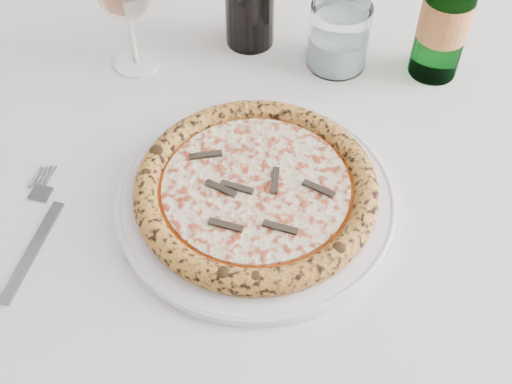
% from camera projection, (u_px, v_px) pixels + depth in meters
% --- Properties ---
extents(dining_table, '(1.57, 1.03, 0.76)m').
position_uv_depth(dining_table, '(248.00, 185.00, 0.90)').
color(dining_table, brown).
rests_on(dining_table, floor).
extents(plate, '(0.34, 0.34, 0.02)m').
position_uv_depth(plate, '(256.00, 198.00, 0.77)').
color(plate, white).
rests_on(plate, dining_table).
extents(pizza, '(0.29, 0.29, 0.03)m').
position_uv_depth(pizza, '(256.00, 189.00, 0.76)').
color(pizza, '#C39046').
rests_on(pizza, plate).
extents(fork, '(0.06, 0.20, 0.00)m').
position_uv_depth(fork, '(35.00, 232.00, 0.75)').
color(fork, slate).
rests_on(fork, dining_table).
extents(tumbler, '(0.09, 0.09, 0.10)m').
position_uv_depth(tumbler, '(338.00, 40.00, 0.91)').
color(tumbler, white).
rests_on(tumbler, dining_table).
extents(beer_bottle, '(0.07, 0.07, 0.27)m').
position_uv_depth(beer_bottle, '(448.00, 7.00, 0.85)').
color(beer_bottle, '#328842').
rests_on(beer_bottle, dining_table).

